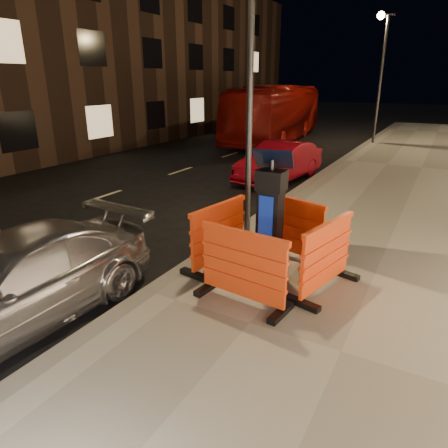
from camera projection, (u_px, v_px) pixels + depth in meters
The scene contains 13 objects.
ground_plane at pixel (149, 300), 6.30m from camera, with size 120.00×120.00×0.00m, color black.
sidewalk at pixel (341, 356), 4.90m from camera, with size 6.00×60.00×0.15m, color gray.
kerb at pixel (149, 296), 6.27m from camera, with size 0.30×60.00×0.15m, color slate.
parking_kiosk at pixel (270, 219), 6.39m from camera, with size 0.64×0.64×2.03m, color black.
barrier_front at pixel (243, 267), 5.77m from camera, with size 1.45×0.60×1.13m, color #FF4615.
barrier_back at pixel (289, 227), 7.33m from camera, with size 1.45×0.60×1.13m, color #FF4615.
barrier_kerbside at pixel (219, 235), 6.98m from camera, with size 1.45×0.60×1.13m, color #FF4615.
barrier_bldgside at pixel (326, 257), 6.11m from camera, with size 1.45×0.60×1.13m, color #FF4615.
car_silver at pixel (19, 322), 5.71m from camera, with size 1.76×4.34×1.26m, color #BABABF.
car_red at pixel (279, 180), 13.75m from camera, with size 1.37×3.94×1.30m, color maroon.
bus_doubledecker at pixel (275, 141), 22.60m from camera, with size 2.51×10.74×2.99m, color maroon.
street_lamp_mid at pixel (250, 86), 7.57m from camera, with size 0.12×0.12×6.00m, color #3F3F44.
street_lamp_far at pixel (380, 82), 19.88m from camera, with size 0.12×0.12×6.00m, color #3F3F44.
Camera 1 is at (3.72, -4.24, 3.28)m, focal length 32.00 mm.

